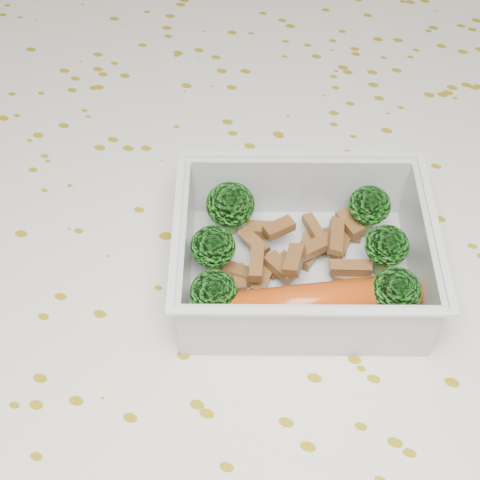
% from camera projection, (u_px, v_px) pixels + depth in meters
% --- Properties ---
extents(dining_table, '(1.40, 0.90, 0.75)m').
position_uv_depth(dining_table, '(238.00, 314.00, 0.56)').
color(dining_table, brown).
rests_on(dining_table, ground).
extents(tablecloth, '(1.46, 0.96, 0.19)m').
position_uv_depth(tablecloth, '(238.00, 281.00, 0.52)').
color(tablecloth, silver).
rests_on(tablecloth, dining_table).
extents(lunch_container, '(0.21, 0.18, 0.06)m').
position_uv_depth(lunch_container, '(302.00, 261.00, 0.46)').
color(lunch_container, silver).
rests_on(lunch_container, tablecloth).
extents(broccoli_florets, '(0.16, 0.14, 0.04)m').
position_uv_depth(broccoli_florets, '(296.00, 246.00, 0.46)').
color(broccoli_florets, '#608C3F').
rests_on(broccoli_florets, lunch_container).
extents(meat_pile, '(0.10, 0.09, 0.03)m').
position_uv_depth(meat_pile, '(300.00, 253.00, 0.47)').
color(meat_pile, brown).
rests_on(meat_pile, lunch_container).
extents(sausage, '(0.14, 0.08, 0.03)m').
position_uv_depth(sausage, '(311.00, 303.00, 0.44)').
color(sausage, '#B03E0E').
rests_on(sausage, lunch_container).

